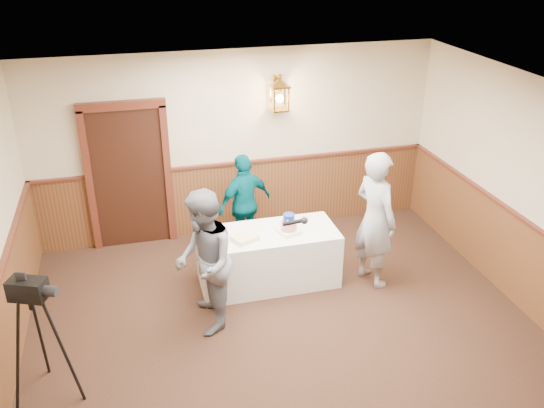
{
  "coord_description": "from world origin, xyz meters",
  "views": [
    {
      "loc": [
        -1.54,
        -4.43,
        4.3
      ],
      "look_at": [
        0.07,
        1.7,
        1.25
      ],
      "focal_mm": 38.0,
      "sensor_mm": 36.0,
      "label": 1
    }
  ],
  "objects_px": {
    "interviewer": "(204,263)",
    "assistant_p": "(245,204)",
    "sheet_cake_yellow": "(245,238)",
    "baker": "(375,219)",
    "tv_camera_rig": "(40,346)",
    "display_table": "(268,257)",
    "tiered_cake": "(289,226)",
    "sheet_cake_green": "(211,231)"
  },
  "relations": [
    {
      "from": "interviewer",
      "to": "assistant_p",
      "type": "bearing_deg",
      "value": 157.62
    },
    {
      "from": "sheet_cake_yellow",
      "to": "interviewer",
      "type": "bearing_deg",
      "value": -135.29
    },
    {
      "from": "baker",
      "to": "tv_camera_rig",
      "type": "distance_m",
      "value": 4.18
    },
    {
      "from": "assistant_p",
      "to": "interviewer",
      "type": "bearing_deg",
      "value": 40.07
    },
    {
      "from": "display_table",
      "to": "baker",
      "type": "height_order",
      "value": "baker"
    },
    {
      "from": "tiered_cake",
      "to": "sheet_cake_yellow",
      "type": "xyz_separation_m",
      "value": [
        -0.59,
        -0.05,
        -0.07
      ]
    },
    {
      "from": "interviewer",
      "to": "assistant_p",
      "type": "height_order",
      "value": "interviewer"
    },
    {
      "from": "display_table",
      "to": "interviewer",
      "type": "bearing_deg",
      "value": -142.1
    },
    {
      "from": "tiered_cake",
      "to": "interviewer",
      "type": "bearing_deg",
      "value": -151.38
    },
    {
      "from": "interviewer",
      "to": "tv_camera_rig",
      "type": "distance_m",
      "value": 1.9
    },
    {
      "from": "tiered_cake",
      "to": "sheet_cake_green",
      "type": "height_order",
      "value": "tiered_cake"
    },
    {
      "from": "display_table",
      "to": "assistant_p",
      "type": "distance_m",
      "value": 1.0
    },
    {
      "from": "assistant_p",
      "to": "baker",
      "type": "bearing_deg",
      "value": 116.0
    },
    {
      "from": "display_table",
      "to": "tiered_cake",
      "type": "distance_m",
      "value": 0.55
    },
    {
      "from": "sheet_cake_green",
      "to": "baker",
      "type": "xyz_separation_m",
      "value": [
        2.06,
        -0.47,
        0.14
      ]
    },
    {
      "from": "tiered_cake",
      "to": "sheet_cake_yellow",
      "type": "relative_size",
      "value": 1.08
    },
    {
      "from": "tiered_cake",
      "to": "tv_camera_rig",
      "type": "height_order",
      "value": "tv_camera_rig"
    },
    {
      "from": "display_table",
      "to": "sheet_cake_green",
      "type": "xyz_separation_m",
      "value": [
        -0.72,
        0.16,
        0.41
      ]
    },
    {
      "from": "sheet_cake_yellow",
      "to": "baker",
      "type": "distance_m",
      "value": 1.69
    },
    {
      "from": "tv_camera_rig",
      "to": "sheet_cake_green",
      "type": "bearing_deg",
      "value": 62.96
    },
    {
      "from": "sheet_cake_green",
      "to": "tv_camera_rig",
      "type": "bearing_deg",
      "value": -140.1
    },
    {
      "from": "interviewer",
      "to": "tv_camera_rig",
      "type": "relative_size",
      "value": 1.25
    },
    {
      "from": "sheet_cake_green",
      "to": "assistant_p",
      "type": "bearing_deg",
      "value": 51.44
    },
    {
      "from": "assistant_p",
      "to": "sheet_cake_green",
      "type": "bearing_deg",
      "value": 28.11
    },
    {
      "from": "tiered_cake",
      "to": "sheet_cake_yellow",
      "type": "bearing_deg",
      "value": -174.81
    },
    {
      "from": "tv_camera_rig",
      "to": "interviewer",
      "type": "bearing_deg",
      "value": 46.27
    },
    {
      "from": "interviewer",
      "to": "assistant_p",
      "type": "relative_size",
      "value": 1.17
    },
    {
      "from": "interviewer",
      "to": "display_table",
      "type": "bearing_deg",
      "value": 132.11
    },
    {
      "from": "display_table",
      "to": "interviewer",
      "type": "distance_m",
      "value": 1.28
    },
    {
      "from": "tv_camera_rig",
      "to": "baker",
      "type": "bearing_deg",
      "value": 39.1
    },
    {
      "from": "display_table",
      "to": "sheet_cake_green",
      "type": "height_order",
      "value": "sheet_cake_green"
    },
    {
      "from": "tv_camera_rig",
      "to": "sheet_cake_yellow",
      "type": "bearing_deg",
      "value": 52.9
    },
    {
      "from": "sheet_cake_green",
      "to": "tv_camera_rig",
      "type": "height_order",
      "value": "tv_camera_rig"
    },
    {
      "from": "sheet_cake_green",
      "to": "interviewer",
      "type": "height_order",
      "value": "interviewer"
    },
    {
      "from": "interviewer",
      "to": "baker",
      "type": "bearing_deg",
      "value": 104.43
    },
    {
      "from": "tiered_cake",
      "to": "baker",
      "type": "distance_m",
      "value": 1.11
    },
    {
      "from": "tv_camera_rig",
      "to": "display_table",
      "type": "bearing_deg",
      "value": 51.93
    },
    {
      "from": "tiered_cake",
      "to": "interviewer",
      "type": "distance_m",
      "value": 1.35
    },
    {
      "from": "assistant_p",
      "to": "display_table",
      "type": "bearing_deg",
      "value": 73.25
    },
    {
      "from": "display_table",
      "to": "sheet_cake_green",
      "type": "relative_size",
      "value": 6.93
    },
    {
      "from": "assistant_p",
      "to": "tv_camera_rig",
      "type": "relative_size",
      "value": 1.07
    },
    {
      "from": "baker",
      "to": "sheet_cake_yellow",
      "type": "bearing_deg",
      "value": 64.04
    }
  ]
}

